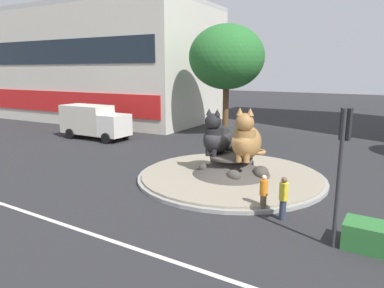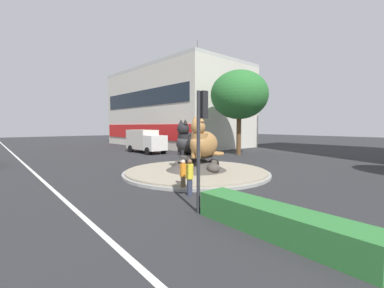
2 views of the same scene
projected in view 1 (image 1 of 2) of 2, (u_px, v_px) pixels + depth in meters
ground_plane at (231, 178)px, 19.84m from camera, size 160.00×160.00×0.00m
lane_centreline at (120, 243)px, 12.40m from camera, size 112.00×0.20×0.01m
roundabout_island at (231, 171)px, 19.75m from camera, size 10.33×10.33×1.31m
cat_statue_black at (217, 137)px, 19.86m from camera, size 1.62×2.60×2.59m
cat_statue_tabby at (246, 140)px, 18.68m from camera, size 1.97×2.93×2.77m
traffic_light_mast at (342, 152)px, 11.58m from camera, size 0.35×0.46×4.75m
shophouse_block at (109, 65)px, 43.47m from camera, size 25.84×15.19×17.24m
broadleaf_tree_behind_island at (227, 57)px, 31.44m from camera, size 6.70×6.70×9.91m
pedestrian_yellow_shirt at (283, 197)px, 14.20m from camera, size 0.36×0.36×1.80m
pedestrian_orange_shirt at (264, 193)px, 14.96m from camera, size 0.35×0.35×1.65m
delivery_box_truck at (94, 121)px, 31.06m from camera, size 6.49×2.71×2.91m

